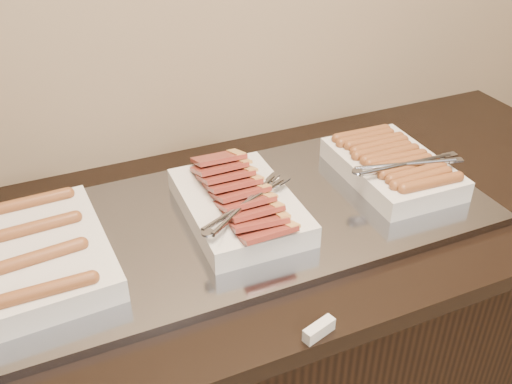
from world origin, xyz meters
TOP-DOWN VIEW (x-y plane):
  - counter at (0.00, 2.13)m, footprint 2.06×0.76m
  - warming_tray at (-0.02, 2.13)m, footprint 1.20×0.50m
  - dish_left at (-0.39, 2.13)m, footprint 0.25×0.36m
  - dish_center at (0.02, 2.13)m, footprint 0.26×0.36m
  - dish_right at (0.42, 2.13)m, footprint 0.27×0.33m
  - label_holder at (0.02, 1.77)m, footprint 0.07×0.04m

SIDE VIEW (x-z plane):
  - counter at x=0.00m, z-range 0.00..0.90m
  - warming_tray at x=-0.02m, z-range 0.90..0.92m
  - label_holder at x=0.02m, z-range 0.90..0.93m
  - dish_left at x=-0.39m, z-range 0.91..0.98m
  - dish_center at x=0.02m, z-range 0.91..1.00m
  - dish_right at x=0.42m, z-range 0.92..1.00m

